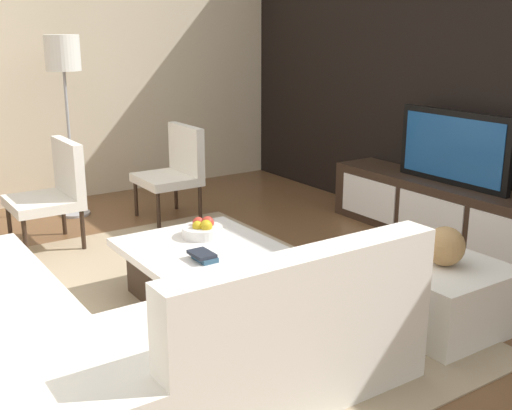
{
  "coord_description": "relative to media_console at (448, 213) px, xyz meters",
  "views": [
    {
      "loc": [
        3.34,
        -1.79,
        1.78
      ],
      "look_at": [
        -0.22,
        0.6,
        0.55
      ],
      "focal_mm": 44.62,
      "sensor_mm": 36.0,
      "label": 1
    }
  ],
  "objects": [
    {
      "name": "television",
      "position": [
        0.0,
        0.0,
        0.55
      ],
      "size": [
        1.09,
        0.06,
        0.61
      ],
      "color": "black",
      "rests_on": "media_console"
    },
    {
      "name": "accent_chair_far",
      "position": [
        -1.92,
        -1.56,
        0.24
      ],
      "size": [
        0.57,
        0.51,
        0.87
      ],
      "rotation": [
        0.0,
        0.0,
        0.09
      ],
      "color": "#332319",
      "rests_on": "ground"
    },
    {
      "name": "ground_plane",
      "position": [
        0.0,
        -2.4,
        -0.25
      ],
      "size": [
        14.0,
        14.0,
        0.0
      ],
      "primitive_type": "plane",
      "color": "brown"
    },
    {
      "name": "fruit_bowl",
      "position": [
        -0.28,
        -2.19,
        0.18
      ],
      "size": [
        0.28,
        0.28,
        0.13
      ],
      "color": "silver",
      "rests_on": "coffee_table"
    },
    {
      "name": "feature_wall_back",
      "position": [
        0.0,
        0.3,
        1.15
      ],
      "size": [
        6.4,
        0.12,
        2.8
      ],
      "primitive_type": "cube",
      "color": "black",
      "rests_on": "ground"
    },
    {
      "name": "sectional_couch",
      "position": [
        0.51,
        -3.29,
        0.03
      ],
      "size": [
        2.37,
        2.3,
        0.81
      ],
      "color": "white",
      "rests_on": "ground"
    },
    {
      "name": "coffee_table",
      "position": [
        -0.1,
        -2.3,
        -0.05
      ],
      "size": [
        1.02,
        0.92,
        0.38
      ],
      "color": "#332319",
      "rests_on": "ground"
    },
    {
      "name": "area_rug",
      "position": [
        -0.1,
        -2.4,
        -0.24
      ],
      "size": [
        3.44,
        2.46,
        0.01
      ],
      "primitive_type": "cube",
      "color": "tan",
      "rests_on": "ground"
    },
    {
      "name": "accent_chair_near",
      "position": [
        -1.75,
        -2.75,
        0.24
      ],
      "size": [
        0.57,
        0.54,
        0.87
      ],
      "rotation": [
        0.0,
        0.0,
        -0.09
      ],
      "color": "#332319",
      "rests_on": "ground"
    },
    {
      "name": "ottoman",
      "position": [
        1.03,
        -1.29,
        -0.05
      ],
      "size": [
        0.7,
        0.7,
        0.4
      ],
      "primitive_type": "cube",
      "color": "white",
      "rests_on": "ground"
    },
    {
      "name": "floor_lamp",
      "position": [
        -2.53,
        -2.35,
        1.17
      ],
      "size": [
        0.32,
        0.32,
        1.69
      ],
      "color": "#A5A5AA",
      "rests_on": "ground"
    },
    {
      "name": "decorative_ball",
      "position": [
        1.03,
        -1.29,
        0.27
      ],
      "size": [
        0.24,
        0.24,
        0.24
      ],
      "primitive_type": "sphere",
      "color": "#AD8451",
      "rests_on": "ottoman"
    },
    {
      "name": "book_stack",
      "position": [
        0.12,
        -2.42,
        0.16
      ],
      "size": [
        0.18,
        0.13,
        0.05
      ],
      "color": "#2D516B",
      "rests_on": "coffee_table"
    },
    {
      "name": "side_wall_left",
      "position": [
        -3.2,
        -2.2,
        1.15
      ],
      "size": [
        0.12,
        5.2,
        2.8
      ],
      "primitive_type": "cube",
      "color": "beige",
      "rests_on": "ground"
    },
    {
      "name": "media_console",
      "position": [
        0.0,
        0.0,
        0.0
      ],
      "size": [
        2.35,
        0.46,
        0.5
      ],
      "color": "#332319",
      "rests_on": "ground"
    }
  ]
}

